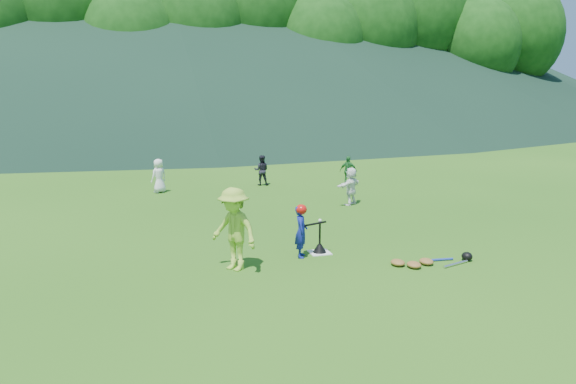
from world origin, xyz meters
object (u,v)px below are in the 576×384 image
object	(u,v)px
equipment_pile	(427,261)
home_plate	(320,252)
batting_tee	(320,247)
fielder_d	(351,186)
adult_coach	(234,229)
batter_child	(301,231)
fielder_a	(159,176)
fielder_c	(348,171)
fielder_b	(262,170)

from	to	relation	value
equipment_pile	home_plate	bearing A→B (deg)	143.52
home_plate	batting_tee	distance (m)	0.12
fielder_d	batting_tee	xyz separation A→B (m)	(-2.56, -4.42, -0.45)
adult_coach	batter_child	bearing A→B (deg)	68.46
batter_child	batting_tee	world-z (taller)	batter_child
adult_coach	equipment_pile	bearing A→B (deg)	41.35
fielder_a	equipment_pile	size ratio (longest dim) A/B	0.64
home_plate	batter_child	world-z (taller)	batter_child
home_plate	fielder_c	bearing A→B (deg)	63.46
batter_child	batting_tee	distance (m)	0.66
fielder_d	equipment_pile	xyz separation A→B (m)	(-0.70, -5.79, -0.51)
fielder_a	fielder_b	xyz separation A→B (m)	(3.67, 0.38, -0.03)
batter_child	fielder_a	distance (m)	8.53
fielder_a	batting_tee	world-z (taller)	fielder_a
home_plate	fielder_d	world-z (taller)	fielder_d
adult_coach	fielder_c	distance (m)	9.86
fielder_a	fielder_d	distance (m)	6.59
fielder_a	fielder_b	size ratio (longest dim) A/B	1.05
adult_coach	fielder_a	bearing A→B (deg)	149.44
fielder_c	equipment_pile	distance (m)	9.03
fielder_d	equipment_pile	size ratio (longest dim) A/B	0.64
adult_coach	fielder_b	xyz separation A→B (m)	(2.72, 8.96, -0.29)
home_plate	fielder_c	world-z (taller)	fielder_c
fielder_b	batting_tee	xyz separation A→B (m)	(-0.71, -8.40, -0.42)
batting_tee	home_plate	bearing A→B (deg)	0.00
home_plate	fielder_b	bearing A→B (deg)	85.16
adult_coach	fielder_c	size ratio (longest dim) A/B	1.56
adult_coach	fielder_c	world-z (taller)	adult_coach
home_plate	adult_coach	xyz separation A→B (m)	(-2.01, -0.57, 0.83)
fielder_c	fielder_d	world-z (taller)	fielder_d
fielder_a	fielder_b	world-z (taller)	fielder_a
adult_coach	fielder_d	distance (m)	6.77
home_plate	fielder_d	distance (m)	5.14
fielder_b	fielder_d	size ratio (longest dim) A/B	0.95
fielder_d	equipment_pile	world-z (taller)	fielder_d
batter_child	fielder_a	bearing A→B (deg)	34.32
fielder_d	home_plate	bearing A→B (deg)	25.69
adult_coach	fielder_b	world-z (taller)	adult_coach
fielder_a	equipment_pile	world-z (taller)	fielder_a
home_plate	batter_child	bearing A→B (deg)	-162.77
fielder_b	batting_tee	world-z (taller)	fielder_b
home_plate	batting_tee	world-z (taller)	batting_tee
batter_child	fielder_b	size ratio (longest dim) A/B	1.03
fielder_d	equipment_pile	distance (m)	5.86
fielder_a	equipment_pile	xyz separation A→B (m)	(4.82, -9.39, -0.51)
fielder_a	fielder_b	bearing A→B (deg)	154.54
home_plate	fielder_b	world-z (taller)	fielder_b
adult_coach	fielder_b	size ratio (longest dim) A/B	1.52
home_plate	fielder_a	xyz separation A→B (m)	(-2.96, 8.02, 0.57)
home_plate	batter_child	size ratio (longest dim) A/B	0.40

